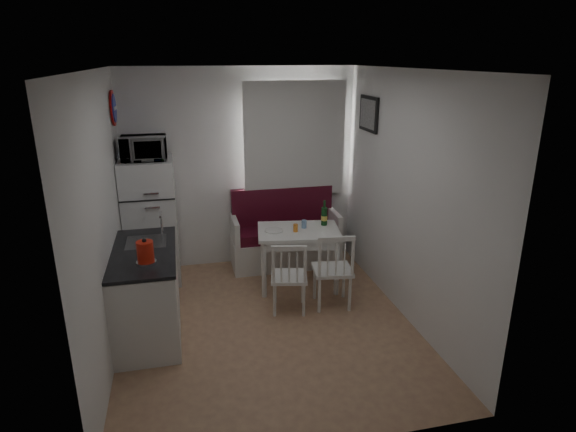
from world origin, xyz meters
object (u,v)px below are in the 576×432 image
dining_table (299,236)px  microwave (144,148)px  bench (285,240)px  fridge (151,222)px  chair_right (335,263)px  wine_bottle (324,213)px  kitchen_counter (147,291)px  kettle (145,252)px  chair_left (291,271)px

dining_table → microwave: bearing=172.6°
bench → fridge: 1.77m
bench → fridge: size_ratio=0.93×
fridge → microwave: microwave is taller
bench → dining_table: size_ratio=1.35×
bench → fridge: bearing=-176.2°
bench → chair_right: (0.27, -1.33, 0.21)m
bench → wine_bottle: wine_bottle is taller
kitchen_counter → wine_bottle: 2.28m
dining_table → wine_bottle: 0.44m
chair_right → fridge: fridge is taller
dining_table → microwave: microwave is taller
dining_table → fridge: size_ratio=0.69×
microwave → chair_right: bearing=-30.6°
microwave → kitchen_counter: bearing=-90.9°
kitchen_counter → fridge: bearing=89.1°
kitchen_counter → kettle: bearing=-81.8°
chair_right → microwave: size_ratio=0.94×
fridge → microwave: bearing=-90.0°
kettle → wine_bottle: bearing=28.9°
bench → fridge: fridge is taller
microwave → fridge: bearing=90.0°
kitchen_counter → microwave: size_ratio=2.58×
chair_right → kettle: 2.04m
microwave → kettle: 1.68m
chair_left → fridge: (-1.48, 1.21, 0.26)m
dining_table → microwave: 2.09m
bench → kettle: (-1.68, -1.70, 0.68)m
fridge → kettle: size_ratio=6.42×
fridge → wine_bottle: (2.08, -0.46, 0.11)m
bench → chair_left: (-0.23, -1.33, 0.17)m
wine_bottle → fridge: bearing=167.6°
dining_table → kitchen_counter: bearing=-149.6°
bench → kettle: bearing=-134.7°
kettle → kitchen_counter: bearing=98.2°
kitchen_counter → microwave: (0.02, 1.19, 1.24)m
chair_left → kettle: (-1.45, -0.37, 0.51)m
bench → microwave: (-1.71, -0.16, 1.36)m
dining_table → fridge: 1.82m
chair_left → wine_bottle: 1.03m
bench → microwave: size_ratio=2.82×
dining_table → kettle: kettle is taller
dining_table → chair_left: size_ratio=2.30×
chair_right → bench: bearing=108.4°
kitchen_counter → fridge: fridge is taller
kettle → bench: bearing=45.3°
microwave → wine_bottle: 2.27m
fridge → kettle: fridge is taller
chair_left → wine_bottle: (0.60, 0.76, 0.37)m
bench → chair_right: bearing=-78.7°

